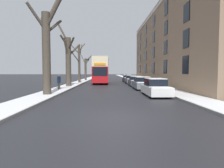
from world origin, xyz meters
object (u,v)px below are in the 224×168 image
oncoming_van (103,75)px  bare_tree_left_1 (68,59)px  double_decker_bus (101,69)px  parked_car_0 (156,88)px  parked_car_1 (142,83)px  parked_car_3 (131,80)px  parked_car_2 (136,81)px  parked_car_4 (127,79)px  pedestrian_left_sidewalk (59,82)px  bare_tree_left_2 (79,62)px  bare_tree_left_0 (47,48)px  bare_tree_left_3 (86,68)px

oncoming_van → bare_tree_left_1: bearing=-97.9°
double_decker_bus → parked_car_0: 19.24m
parked_car_1 → parked_car_3: size_ratio=1.03×
parked_car_2 → parked_car_4: parked_car_4 is taller
double_decker_bus → pedestrian_left_sidewalk: double_decker_bus is taller
double_decker_bus → parked_car_4: 7.76m
bare_tree_left_2 → oncoming_van: 21.36m
oncoming_van → pedestrian_left_sidewalk: (-4.15, -34.68, -0.25)m
parked_car_1 → parked_car_2: parked_car_1 is taller
parked_car_3 → bare_tree_left_0: bearing=-117.4°
double_decker_bus → bare_tree_left_3: bearing=109.9°
bare_tree_left_3 → parked_car_4: bare_tree_left_3 is taller
parked_car_3 → pedestrian_left_sidewalk: pedestrian_left_sidewalk is taller
parked_car_3 → parked_car_4: (0.00, 6.15, -0.02)m
bare_tree_left_2 → double_decker_bus: bearing=-4.1°
parked_car_0 → bare_tree_left_1: bearing=133.0°
bare_tree_left_0 → parked_car_2: bearing=52.5°
parked_car_1 → parked_car_0: bearing=-90.0°
bare_tree_left_1 → double_decker_bus: size_ratio=0.85×
bare_tree_left_1 → parked_car_4: (9.29, 13.93, -3.11)m
double_decker_bus → parked_car_2: bearing=-51.0°
bare_tree_left_0 → bare_tree_left_2: 18.60m
bare_tree_left_0 → bare_tree_left_1: bearing=90.9°
bare_tree_left_3 → pedestrian_left_sidewalk: size_ratio=3.47×
bare_tree_left_0 → pedestrian_left_sidewalk: bare_tree_left_0 is taller
parked_car_2 → pedestrian_left_sidewalk: (-9.33, -7.13, 0.30)m
parked_car_3 → parked_car_0: bearing=-90.0°
bare_tree_left_3 → pedestrian_left_sidewalk: bare_tree_left_3 is taller
bare_tree_left_1 → parked_car_0: bare_tree_left_1 is taller
parked_car_2 → oncoming_van: bearing=100.6°
bare_tree_left_2 → parked_car_2: 11.71m
parked_car_0 → parked_car_3: parked_car_0 is taller
bare_tree_left_3 → oncoming_van: 11.34m
bare_tree_left_2 → parked_car_4: bearing=29.6°
bare_tree_left_2 → parked_car_1: bare_tree_left_2 is taller
parked_car_4 → oncoming_van: size_ratio=0.84×
bare_tree_left_3 → oncoming_van: bare_tree_left_3 is taller
bare_tree_left_1 → pedestrian_left_sidewalk: (-0.04, -5.08, -2.82)m
parked_car_0 → pedestrian_left_sidewalk: 10.53m
bare_tree_left_0 → pedestrian_left_sidewalk: bearing=92.4°
bare_tree_left_1 → parked_car_4: bearing=56.3°
bare_tree_left_1 → bare_tree_left_3: bearing=89.2°
bare_tree_left_3 → parked_car_2: size_ratio=1.46×
double_decker_bus → parked_car_0: (5.21, -18.44, -1.83)m
parked_car_2 → bare_tree_left_2: bearing=143.6°
double_decker_bus → oncoming_van: double_decker_bus is taller
parked_car_2 → pedestrian_left_sidewalk: size_ratio=2.37×
double_decker_bus → parked_car_2: 8.48m
parked_car_1 → bare_tree_left_0: bearing=-144.9°
bare_tree_left_3 → double_decker_bus: size_ratio=0.59×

